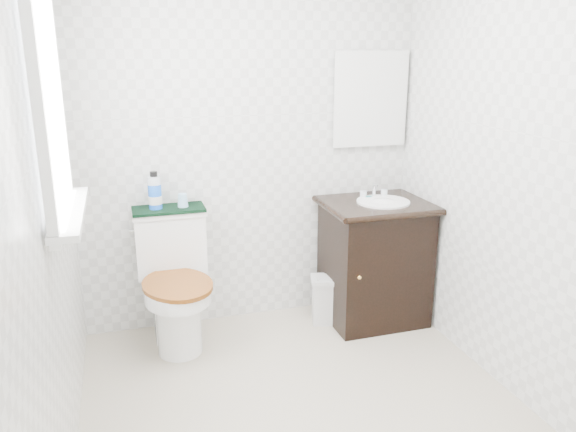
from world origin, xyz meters
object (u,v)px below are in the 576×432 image
toilet (175,288)px  mouthwash_bottle (155,192)px  vanity (375,258)px  cup (183,200)px  trash_bin (327,299)px

toilet → mouthwash_bottle: size_ratio=3.57×
toilet → vanity: (1.31, -0.06, 0.07)m
vanity → toilet: bearing=177.2°
mouthwash_bottle → cup: bearing=-1.5°
toilet → trash_bin: toilet is taller
vanity → cup: bearing=171.5°
vanity → cup: (-1.22, 0.18, 0.45)m
vanity → trash_bin: (-0.32, 0.03, -0.27)m
trash_bin → toilet: bearing=178.2°
vanity → trash_bin: 0.42m
toilet → trash_bin: 1.01m
vanity → cup: size_ratio=11.17×
toilet → cup: (0.09, 0.12, 0.52)m
mouthwash_bottle → cup: 0.18m
vanity → mouthwash_bottle: 1.49m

